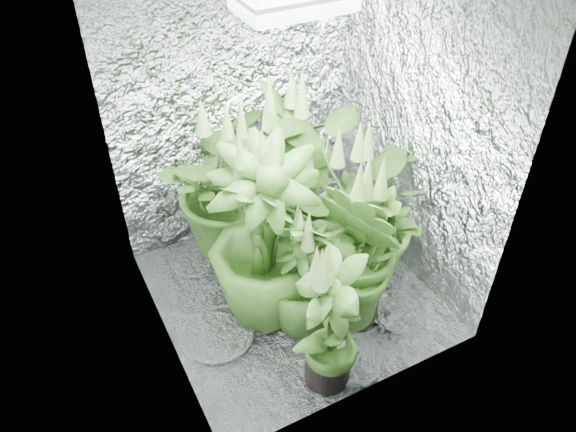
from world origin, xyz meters
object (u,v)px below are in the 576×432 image
(plant_b, at_px, (290,168))
(plant_g, at_px, (361,252))
(circulation_fan, at_px, (361,232))
(plant_f, at_px, (331,324))
(plant_h, at_px, (263,239))
(plant_a, at_px, (232,183))
(plant_e, at_px, (354,220))
(plant_d, at_px, (303,273))
(grow_lamp, at_px, (294,1))
(plant_c, at_px, (302,208))

(plant_b, height_order, plant_g, plant_b)
(circulation_fan, bearing_deg, plant_f, -143.76)
(plant_h, bearing_deg, plant_a, 83.56)
(plant_e, bearing_deg, plant_d, -163.06)
(grow_lamp, xyz_separation_m, plant_a, (-0.13, 0.58, -1.29))
(plant_e, distance_m, plant_g, 0.25)
(plant_c, xyz_separation_m, plant_g, (0.05, -0.60, 0.09))
(plant_a, height_order, plant_c, plant_a)
(plant_a, bearing_deg, plant_b, -8.43)
(plant_b, relative_size, plant_d, 1.38)
(plant_c, xyz_separation_m, circulation_fan, (0.41, -0.10, -0.29))
(plant_h, bearing_deg, plant_g, -31.90)
(plant_b, bearing_deg, plant_a, 171.57)
(plant_b, xyz_separation_m, plant_h, (-0.46, -0.56, 0.00))
(plant_d, bearing_deg, circulation_fan, 30.43)
(plant_d, bearing_deg, plant_a, 95.56)
(plant_g, bearing_deg, grow_lamp, 128.49)
(plant_e, relative_size, plant_f, 1.21)
(grow_lamp, height_order, plant_d, grow_lamp)
(grow_lamp, relative_size, plant_h, 0.41)
(plant_a, xyz_separation_m, plant_e, (0.49, -0.68, 0.01))
(plant_a, relative_size, plant_b, 0.92)
(grow_lamp, height_order, plant_h, grow_lamp)
(circulation_fan, bearing_deg, plant_b, 124.26)
(plant_e, height_order, circulation_fan, plant_e)
(plant_b, distance_m, circulation_fan, 0.66)
(grow_lamp, distance_m, circulation_fan, 1.81)
(plant_b, relative_size, circulation_fan, 3.79)
(plant_g, bearing_deg, plant_f, -140.68)
(grow_lamp, bearing_deg, plant_e, -16.25)
(grow_lamp, height_order, plant_f, grow_lamp)
(grow_lamp, distance_m, plant_a, 1.42)
(grow_lamp, distance_m, plant_h, 1.27)
(plant_h, xyz_separation_m, circulation_fan, (0.82, 0.20, -0.43))
(plant_e, height_order, plant_f, plant_e)
(grow_lamp, height_order, plant_g, grow_lamp)
(plant_b, height_order, plant_d, plant_b)
(plant_a, height_order, plant_e, plant_e)
(plant_c, distance_m, circulation_fan, 0.51)
(plant_a, bearing_deg, plant_f, -89.37)
(grow_lamp, relative_size, plant_f, 0.53)
(plant_g, bearing_deg, plant_h, 148.10)
(plant_d, relative_size, plant_g, 0.81)
(plant_d, xyz_separation_m, plant_g, (0.32, -0.10, 0.10))
(plant_b, bearing_deg, plant_d, -112.53)
(plant_a, height_order, plant_b, plant_b)
(plant_b, distance_m, plant_c, 0.29)
(plant_d, bearing_deg, grow_lamp, 76.47)
(plant_f, bearing_deg, circulation_fan, 47.50)
(plant_b, xyz_separation_m, circulation_fan, (0.36, -0.36, -0.43))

